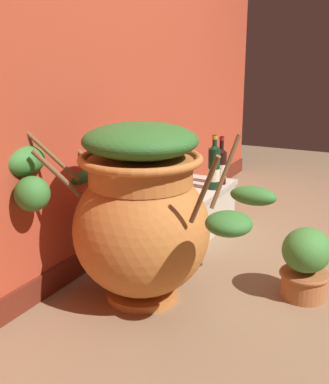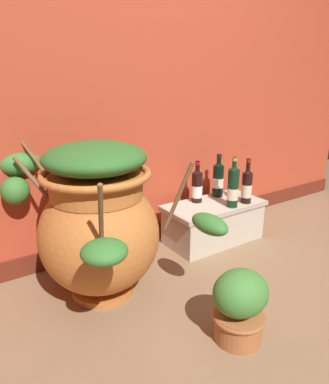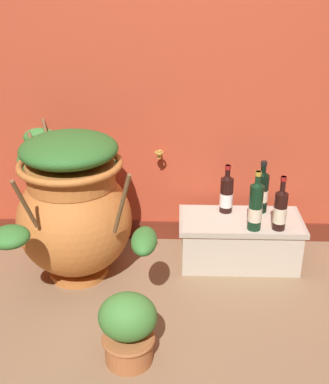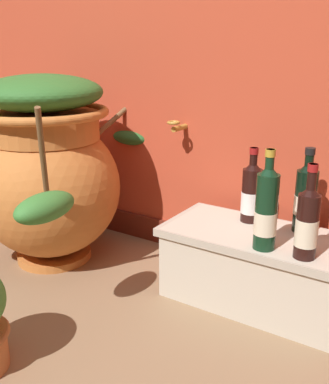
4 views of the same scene
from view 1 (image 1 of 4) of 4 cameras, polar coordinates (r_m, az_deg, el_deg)
name	(u,v)px [view 1 (image 1 of 4)]	position (r m, az deg, el deg)	size (l,w,h in m)	color
ground_plane	(309,289)	(2.54, 16.48, -10.82)	(7.00, 7.00, 0.00)	#896B4C
back_wall	(96,17)	(2.74, -7.98, 19.57)	(4.40, 0.33, 2.60)	#B74228
terracotta_urn	(139,212)	(2.20, -2.94, -2.30)	(0.86, 1.11, 0.83)	#C17033
stone_ledge	(193,208)	(3.14, 3.32, -1.86)	(0.71, 0.35, 0.28)	beige
wine_bottle_left	(186,162)	(3.22, 2.56, 3.47)	(0.08, 0.08, 0.31)	black
wine_bottle_middle	(221,165)	(3.20, 6.59, 3.09)	(0.07, 0.07, 0.31)	black
wine_bottle_right	(214,167)	(3.07, 5.78, 2.96)	(0.08, 0.08, 0.34)	black
wine_bottle_back	(174,172)	(3.04, 1.13, 2.39)	(0.08, 0.08, 0.29)	black
potted_shrub	(306,262)	(2.39, 16.11, -7.85)	(0.26, 0.24, 0.34)	#B26638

